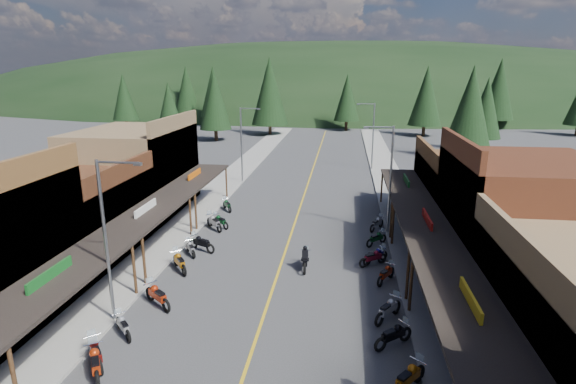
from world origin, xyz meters
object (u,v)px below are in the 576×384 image
(bike_west_3, at_px, (95,362))
(bike_west_7, at_px, (180,261))
(pine_1, at_px, (214,92))
(pedestrian_east_b, at_px, (393,196))
(bike_east_9, at_px, (376,255))
(bike_west_12, at_px, (227,204))
(pine_2, at_px, (270,91))
(pine_3, at_px, (347,97))
(streetlight_1, at_px, (243,141))
(bike_west_6, at_px, (157,295))
(streetlight_3, at_px, (372,133))
(rider_on_bike, at_px, (305,259))
(shop_east_2, at_px, (519,219))
(pine_10, at_px, (215,100))
(bike_east_10, at_px, (377,238))
(bike_east_4, at_px, (408,377))
(bike_east_6, at_px, (388,309))
(pine_5, at_px, (499,89))
(bike_west_4, at_px, (96,352))
(bike_west_8, at_px, (191,248))
(bike_east_11, at_px, (377,223))
(bike_west_5, at_px, (123,325))
(pedestrian_east_a, at_px, (445,327))
(pine_8, at_px, (169,110))
(bike_west_10, at_px, (214,222))
(pine_9, at_px, (486,108))
(shop_west_2, at_px, (73,217))
(pine_0, at_px, (124,97))
(shop_west_3, at_px, (137,170))
(bike_west_11, at_px, (220,220))
(bike_east_8, at_px, (373,257))
(shop_east_3, at_px, (472,192))
(streetlight_2, at_px, (389,175))
(pine_11, at_px, (471,106))
(streetlight_0, at_px, (108,235))
(bike_east_5, at_px, (393,334))

(bike_west_3, relative_size, bike_west_7, 1.01)
(pine_1, xyz_separation_m, pedestrian_east_b, (32.11, -55.30, -6.15))
(bike_east_9, bearing_deg, bike_west_12, -170.16)
(pine_2, distance_m, pine_3, 16.19)
(streetlight_1, relative_size, bike_west_6, 3.42)
(streetlight_3, bearing_deg, rider_on_bike, -100.53)
(shop_east_2, height_order, pine_10, pine_10)
(bike_west_3, xyz_separation_m, bike_east_10, (11.95, 15.39, -0.10))
(shop_east_2, relative_size, bike_east_4, 4.89)
(streetlight_3, distance_m, bike_east_6, 34.45)
(pine_5, xyz_separation_m, bike_west_4, (-40.18, -81.22, -7.38))
(bike_west_8, xyz_separation_m, bike_east_11, (12.45, 6.38, 0.05))
(bike_west_5, xyz_separation_m, bike_west_7, (0.14, 6.90, 0.10))
(streetlight_1, height_order, bike_west_6, streetlight_1)
(shop_east_2, height_order, bike_west_5, shop_east_2)
(bike_west_8, bearing_deg, pedestrian_east_a, -64.71)
(bike_west_6, height_order, bike_west_7, bike_west_6)
(bike_west_12, bearing_deg, pine_8, 85.74)
(bike_west_10, bearing_deg, bike_west_3, -132.16)
(pine_9, xyz_separation_m, bike_east_11, (-17.64, -36.37, -5.81))
(pine_2, xyz_separation_m, pine_9, (34.00, -13.00, -1.61))
(shop_west_2, bearing_deg, streetlight_3, 53.81)
(pine_0, relative_size, bike_west_4, 5.11)
(bike_west_6, relative_size, pedestrian_east_a, 1.46)
(shop_west_3, height_order, bike_east_9, shop_west_3)
(bike_west_11, bearing_deg, bike_east_11, -45.93)
(bike_east_8, bearing_deg, bike_west_3, -78.64)
(shop_west_3, height_order, bike_west_6, shop_west_3)
(rider_on_bike, bearing_deg, bike_west_8, 168.62)
(pine_8, distance_m, pine_9, 46.27)
(shop_east_3, bearing_deg, streetlight_2, -154.12)
(pine_2, xyz_separation_m, pine_10, (-8.00, -8.00, -1.21))
(shop_west_2, relative_size, bike_west_11, 5.49)
(bike_west_11, bearing_deg, pine_11, -0.56)
(pine_3, distance_m, bike_east_8, 64.21)
(bike_west_3, bearing_deg, pedestrian_east_a, -18.10)
(bike_west_4, relative_size, pedestrian_east_a, 1.34)
(bike_west_11, xyz_separation_m, bike_east_11, (11.96, 0.93, 0.01))
(bike_west_8, relative_size, bike_east_9, 0.91)
(streetlight_1, distance_m, pedestrian_east_b, 17.07)
(bike_west_3, relative_size, bike_east_9, 1.13)
(shop_west_3, relative_size, streetlight_0, 1.36)
(streetlight_0, xyz_separation_m, bike_west_8, (0.86, 8.25, -3.93))
(pine_8, bearing_deg, bike_east_6, -57.59)
(bike_west_5, relative_size, bike_east_5, 0.90)
(bike_west_11, bearing_deg, bike_east_10, -60.96)
(bike_east_5, bearing_deg, shop_west_3, -169.93)
(pine_9, bearing_deg, bike_west_3, -118.51)
(bike_west_6, distance_m, bike_east_6, 11.64)
(bike_west_8, xyz_separation_m, bike_east_9, (11.98, 0.23, 0.05))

